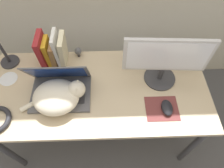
{
  "coord_description": "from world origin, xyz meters",
  "views": [
    {
      "loc": [
        0.07,
        -0.38,
        1.84
      ],
      "look_at": [
        0.09,
        0.31,
        0.83
      ],
      "focal_mm": 32.0,
      "sensor_mm": 36.0,
      "label": 1
    }
  ],
  "objects_px": {
    "laptop": "(60,88)",
    "computer_mouse": "(167,108)",
    "webcam": "(78,51)",
    "cd_disc": "(9,79)",
    "external_monitor": "(166,60)",
    "cat": "(58,96)",
    "book_row": "(53,51)"
  },
  "relations": [
    {
      "from": "book_row",
      "to": "external_monitor",
      "type": "bearing_deg",
      "value": -13.43
    },
    {
      "from": "external_monitor",
      "to": "webcam",
      "type": "relative_size",
      "value": 6.8
    },
    {
      "from": "book_row",
      "to": "cd_disc",
      "type": "relative_size",
      "value": 2.15
    },
    {
      "from": "cat",
      "to": "webcam",
      "type": "bearing_deg",
      "value": 76.55
    },
    {
      "from": "cat",
      "to": "external_monitor",
      "type": "distance_m",
      "value": 0.69
    },
    {
      "from": "cd_disc",
      "to": "cat",
      "type": "bearing_deg",
      "value": -26.95
    },
    {
      "from": "external_monitor",
      "to": "cd_disc",
      "type": "height_order",
      "value": "external_monitor"
    },
    {
      "from": "webcam",
      "to": "cd_disc",
      "type": "bearing_deg",
      "value": -157.42
    },
    {
      "from": "laptop",
      "to": "webcam",
      "type": "distance_m",
      "value": 0.33
    },
    {
      "from": "webcam",
      "to": "cd_disc",
      "type": "relative_size",
      "value": 0.64
    },
    {
      "from": "laptop",
      "to": "book_row",
      "type": "distance_m",
      "value": 0.28
    },
    {
      "from": "book_row",
      "to": "webcam",
      "type": "relative_size",
      "value": 3.35
    },
    {
      "from": "laptop",
      "to": "computer_mouse",
      "type": "bearing_deg",
      "value": -12.65
    },
    {
      "from": "laptop",
      "to": "cat",
      "type": "distance_m",
      "value": 0.08
    },
    {
      "from": "laptop",
      "to": "external_monitor",
      "type": "bearing_deg",
      "value": 7.51
    },
    {
      "from": "cd_disc",
      "to": "book_row",
      "type": "bearing_deg",
      "value": 25.08
    },
    {
      "from": "computer_mouse",
      "to": "cd_disc",
      "type": "height_order",
      "value": "computer_mouse"
    },
    {
      "from": "laptop",
      "to": "external_monitor",
      "type": "distance_m",
      "value": 0.68
    },
    {
      "from": "computer_mouse",
      "to": "external_monitor",
      "type": "bearing_deg",
      "value": 91.06
    },
    {
      "from": "external_monitor",
      "to": "computer_mouse",
      "type": "height_order",
      "value": "external_monitor"
    },
    {
      "from": "laptop",
      "to": "computer_mouse",
      "type": "height_order",
      "value": "laptop"
    },
    {
      "from": "cat",
      "to": "book_row",
      "type": "relative_size",
      "value": 1.58
    },
    {
      "from": "computer_mouse",
      "to": "book_row",
      "type": "height_order",
      "value": "book_row"
    },
    {
      "from": "cat",
      "to": "external_monitor",
      "type": "relative_size",
      "value": 0.78
    },
    {
      "from": "cat",
      "to": "external_monitor",
      "type": "height_order",
      "value": "external_monitor"
    },
    {
      "from": "laptop",
      "to": "webcam",
      "type": "xyz_separation_m",
      "value": [
        0.09,
        0.31,
        -0.0
      ]
    },
    {
      "from": "laptop",
      "to": "cd_disc",
      "type": "distance_m",
      "value": 0.4
    },
    {
      "from": "computer_mouse",
      "to": "cd_disc",
      "type": "xyz_separation_m",
      "value": [
        -1.04,
        0.26,
        -0.02
      ]
    },
    {
      "from": "external_monitor",
      "to": "computer_mouse",
      "type": "distance_m",
      "value": 0.29
    },
    {
      "from": "laptop",
      "to": "webcam",
      "type": "height_order",
      "value": "laptop"
    },
    {
      "from": "computer_mouse",
      "to": "book_row",
      "type": "bearing_deg",
      "value": 150.74
    },
    {
      "from": "external_monitor",
      "to": "laptop",
      "type": "bearing_deg",
      "value": -172.49
    }
  ]
}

